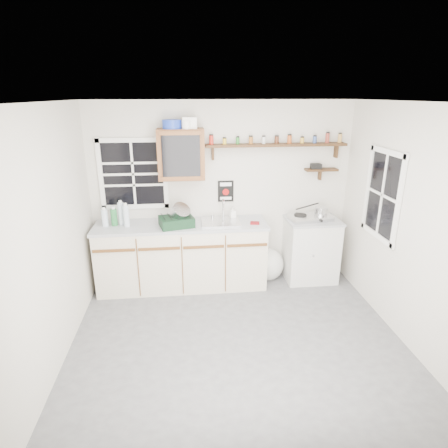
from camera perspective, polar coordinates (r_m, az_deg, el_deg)
The scene contains 18 objects.
room at distance 3.74m, azimuth 2.19°, elevation -1.39°, with size 3.64×3.24×2.54m.
main_cabinet at distance 5.21m, azimuth -6.37°, elevation -4.74°, with size 2.31×0.63×0.92m.
right_cabinet at distance 5.53m, azimuth 13.05°, elevation -3.76°, with size 0.73×0.57×0.91m.
sink at distance 5.07m, azimuth -0.49°, elevation 0.38°, with size 0.52×0.44×0.29m.
upper_cabinet at distance 4.97m, azimuth -6.55°, elevation 10.51°, with size 0.60×0.32×0.65m.
upper_cabinet_clutter at distance 4.92m, azimuth -6.80°, elevation 14.93°, with size 0.43×0.24×0.14m.
spice_shelf at distance 5.17m, azimuth 8.06°, elevation 11.95°, with size 1.91×0.18×0.35m.
secondary_shelf at distance 5.42m, azimuth 14.35°, elevation 8.10°, with size 0.45×0.16×0.24m.
warning_sign at distance 5.25m, azimuth 0.27°, elevation 5.02°, with size 0.22×0.02×0.30m.
window_back at distance 5.20m, azimuth -13.67°, elevation 7.40°, with size 0.93×0.03×0.98m.
window_right at distance 4.76m, azimuth 23.05°, elevation 4.10°, with size 0.03×0.78×1.08m.
water_bottles at distance 5.10m, azimuth -15.98°, elevation 1.23°, with size 0.36×0.17×0.33m.
dish_rack at distance 4.93m, azimuth -7.08°, elevation 0.80°, with size 0.49×0.41×0.32m.
soap_bottle at distance 5.21m, azimuth 1.32°, elevation 1.76°, with size 0.08×0.08×0.17m, color white.
rag at distance 5.03m, azimuth 4.73°, elevation 0.15°, with size 0.12×0.10×0.02m, color maroon.
hotplate at distance 5.32m, azimuth 13.02°, elevation 1.01°, with size 0.61×0.38×0.08m.
saucepan at distance 5.35m, azimuth 14.48°, elevation 1.98°, with size 0.39×0.31×0.19m.
trash_bag at distance 5.53m, azimuth 6.70°, elevation -6.10°, with size 0.44×0.40×0.50m.
Camera 1 is at (-0.51, -3.47, 2.57)m, focal length 30.00 mm.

